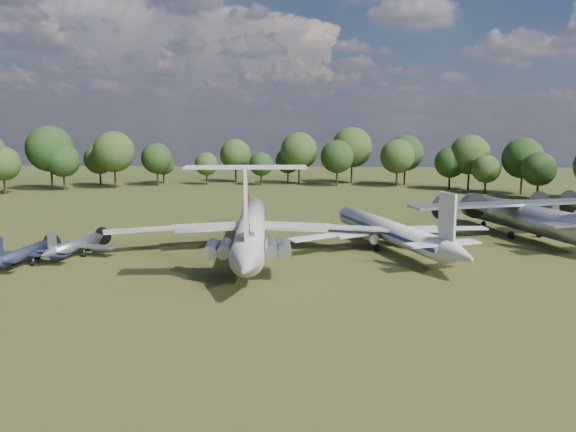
# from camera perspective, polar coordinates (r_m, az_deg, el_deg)

# --- Properties ---
(ground) EXTENTS (300.00, 300.00, 0.00)m
(ground) POSITION_cam_1_polar(r_m,az_deg,el_deg) (73.27, -5.09, -3.47)
(ground) COLOR #284316
(ground) RESTS_ON ground
(il62_airliner) EXTENTS (41.27, 51.50, 4.76)m
(il62_airliner) POSITION_cam_1_polar(r_m,az_deg,el_deg) (72.15, -3.76, -1.72)
(il62_airliner) COLOR silver
(il62_airliner) RESTS_ON ground
(tu104_jet) EXTENTS (39.41, 45.02, 3.76)m
(tu104_jet) POSITION_cam_1_polar(r_m,az_deg,el_deg) (74.61, 10.25, -1.88)
(tu104_jet) COLOR silver
(tu104_jet) RESTS_ON ground
(an12_transport) EXTENTS (43.21, 45.81, 4.94)m
(an12_transport) POSITION_cam_1_polar(r_m,az_deg,el_deg) (87.92, 22.64, -0.39)
(an12_transport) COLOR #A7AAAF
(an12_transport) RESTS_ON ground
(small_prop_west) EXTENTS (11.29, 14.70, 2.04)m
(small_prop_west) POSITION_cam_1_polar(r_m,az_deg,el_deg) (71.91, -25.25, -3.74)
(small_prop_west) COLOR black
(small_prop_west) RESTS_ON ground
(small_prop_northwest) EXTENTS (12.70, 15.66, 2.05)m
(small_prop_northwest) POSITION_cam_1_polar(r_m,az_deg,el_deg) (74.35, -20.75, -3.05)
(small_prop_northwest) COLOR #9EA0A5
(small_prop_northwest) RESTS_ON ground
(person_on_il62) EXTENTS (0.68, 0.55, 1.60)m
(person_on_il62) POSITION_cam_1_polar(r_m,az_deg,el_deg) (58.47, -4.13, -1.13)
(person_on_il62) COLOR #8C6547
(person_on_il62) RESTS_ON il62_airliner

